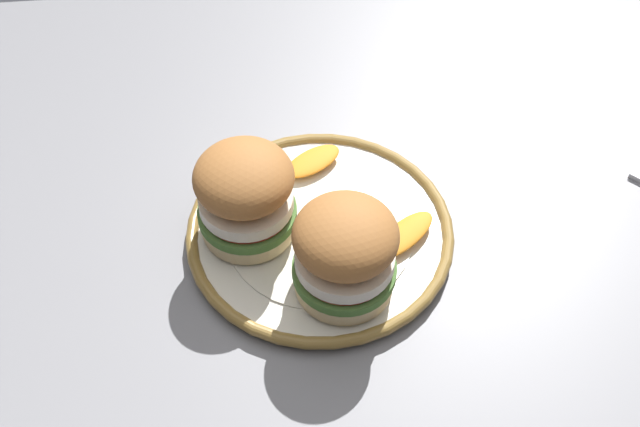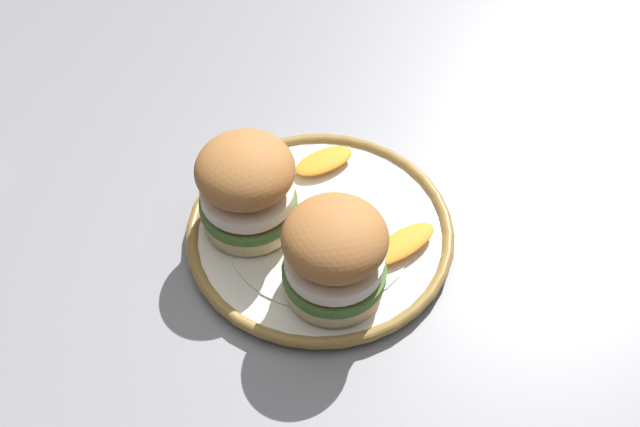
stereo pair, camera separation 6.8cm
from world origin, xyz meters
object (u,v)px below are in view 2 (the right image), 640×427
Objects in this scene: dining_table at (300,277)px; sandwich_half_right at (247,186)px; sandwich_half_left at (335,254)px; dinner_plate at (320,233)px.

sandwich_half_right is at bearing -165.17° from dining_table.
dining_table is 0.19m from sandwich_half_left.
dining_table is 11.05× the size of sandwich_half_left.
sandwich_half_left is at bearing -41.65° from sandwich_half_right.
sandwich_half_right reaches higher than dining_table.
dinner_plate is at bearing 102.85° from sandwich_half_left.
dining_table is at bearing 14.83° from sandwich_half_right.
sandwich_half_left is at bearing -77.15° from dinner_plate.
sandwich_half_right is (-0.05, -0.01, 0.17)m from dining_table.
sandwich_half_left is 1.06× the size of sandwich_half_right.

